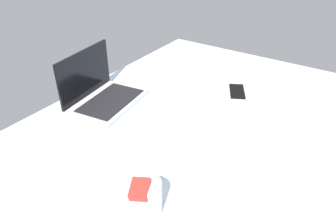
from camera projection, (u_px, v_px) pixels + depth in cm
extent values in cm
cube|color=silver|center=(207.00, 157.00, 126.15)|extent=(180.00, 140.00, 18.00)
cube|color=#B7BABC|center=(108.00, 102.00, 143.16)|extent=(35.69, 27.06, 2.00)
cube|color=black|center=(111.00, 100.00, 141.97)|extent=(30.95, 20.60, 0.40)
cube|color=black|center=(85.00, 74.00, 141.27)|extent=(32.85, 5.24, 21.00)
cylinder|color=silver|center=(146.00, 198.00, 88.97)|extent=(9.00, 9.00, 11.00)
cube|color=blue|center=(147.00, 200.00, 90.23)|extent=(5.86, 7.10, 6.24)
cube|color=red|center=(147.00, 193.00, 87.97)|extent=(5.62, 5.51, 4.93)
cube|color=red|center=(140.00, 189.00, 84.38)|extent=(7.81, 6.86, 4.54)
cube|color=black|center=(237.00, 91.00, 153.12)|extent=(15.56, 12.49, 0.80)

